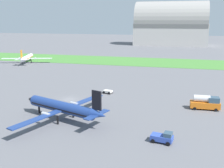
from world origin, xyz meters
TOP-DOWN VIEW (x-y plane):
  - ground_plane at (0.00, 0.00)m, footprint 600.00×600.00m
  - grass_taxiway_strip at (0.00, 67.50)m, footprint 360.00×28.00m
  - airplane_taxiing_turboprop at (-43.10, 50.11)m, footprint 22.71×19.62m
  - airplane_foreground_turboprop at (4.44, -13.79)m, footprint 20.82×24.05m
  - fuel_truck_near_gate at (33.03, 0.57)m, footprint 6.58×2.84m
  - baggage_cart_midfield at (7.90, 7.96)m, footprint 2.75×2.30m
  - pushback_tug_by_runway at (24.84, -19.19)m, footprint 3.87×2.60m
  - hangar_distant at (17.88, 160.86)m, footprint 55.92×28.84m

SIDE VIEW (x-z plane):
  - ground_plane at x=0.00m, z-range 0.00..0.00m
  - grass_taxiway_strip at x=0.00m, z-range 0.00..0.08m
  - baggage_cart_midfield at x=7.90m, z-range 0.12..1.02m
  - pushback_tug_by_runway at x=24.84m, z-range -0.06..1.89m
  - fuel_truck_near_gate at x=33.03m, z-range -0.06..3.23m
  - airplane_taxiing_turboprop at x=-43.10m, z-range -0.94..6.05m
  - airplane_foreground_turboprop at x=4.44m, z-range -1.01..6.49m
  - hangar_distant at x=17.88m, z-range -1.36..32.54m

